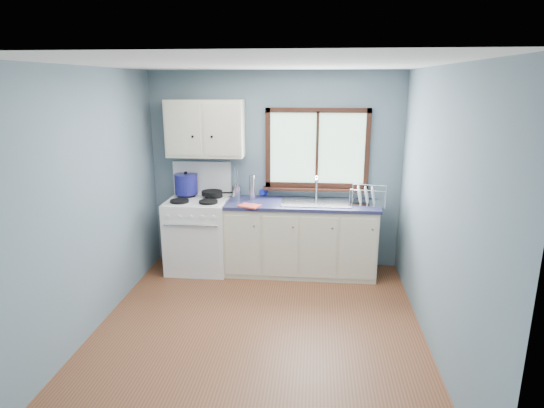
# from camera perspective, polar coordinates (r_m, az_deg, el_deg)

# --- Properties ---
(floor) EXTENTS (3.20, 3.60, 0.02)m
(floor) POSITION_cam_1_polar(r_m,az_deg,el_deg) (4.61, -1.76, -15.78)
(floor) COLOR brown
(floor) RESTS_ON ground
(ceiling) EXTENTS (3.20, 3.60, 0.02)m
(ceiling) POSITION_cam_1_polar(r_m,az_deg,el_deg) (3.96, -2.07, 17.29)
(ceiling) COLOR white
(ceiling) RESTS_ON wall_back
(wall_back) EXTENTS (3.20, 0.02, 2.50)m
(wall_back) POSITION_cam_1_polar(r_m,az_deg,el_deg) (5.87, 0.37, 4.20)
(wall_back) COLOR slate
(wall_back) RESTS_ON ground
(wall_front) EXTENTS (3.20, 0.02, 2.50)m
(wall_front) POSITION_cam_1_polar(r_m,az_deg,el_deg) (2.44, -7.47, -11.97)
(wall_front) COLOR slate
(wall_front) RESTS_ON ground
(wall_left) EXTENTS (0.02, 3.60, 2.50)m
(wall_left) POSITION_cam_1_polar(r_m,az_deg,el_deg) (4.60, -22.20, 0.02)
(wall_left) COLOR slate
(wall_left) RESTS_ON ground
(wall_right) EXTENTS (0.02, 3.60, 2.50)m
(wall_right) POSITION_cam_1_polar(r_m,az_deg,el_deg) (4.22, 20.31, -1.07)
(wall_right) COLOR slate
(wall_right) RESTS_ON ground
(gas_range) EXTENTS (0.76, 0.69, 1.36)m
(gas_range) POSITION_cam_1_polar(r_m,az_deg,el_deg) (5.90, -9.19, -3.54)
(gas_range) COLOR white
(gas_range) RESTS_ON floor
(base_cabinets) EXTENTS (1.85, 0.60, 0.88)m
(base_cabinets) POSITION_cam_1_polar(r_m,az_deg,el_deg) (5.76, 3.60, -4.71)
(base_cabinets) COLOR beige
(base_cabinets) RESTS_ON floor
(countertop) EXTENTS (1.89, 0.64, 0.04)m
(countertop) POSITION_cam_1_polar(r_m,az_deg,el_deg) (5.61, 3.68, 0.00)
(countertop) COLOR #1D1F40
(countertop) RESTS_ON base_cabinets
(sink) EXTENTS (0.84, 0.46, 0.44)m
(sink) POSITION_cam_1_polar(r_m,az_deg,el_deg) (5.62, 5.51, -0.44)
(sink) COLOR silver
(sink) RESTS_ON countertop
(window) EXTENTS (1.36, 0.10, 1.03)m
(window) POSITION_cam_1_polar(r_m,az_deg,el_deg) (5.77, 5.67, 6.21)
(window) COLOR #9EC6A8
(window) RESTS_ON wall_back
(upper_cabinets) EXTENTS (0.95, 0.35, 0.70)m
(upper_cabinets) POSITION_cam_1_polar(r_m,az_deg,el_deg) (5.75, -8.38, 9.36)
(upper_cabinets) COLOR beige
(upper_cabinets) RESTS_ON wall_back
(skillet) EXTENTS (0.41, 0.30, 0.05)m
(skillet) POSITION_cam_1_polar(r_m,az_deg,el_deg) (5.84, -7.52, 1.38)
(skillet) COLOR black
(skillet) RESTS_ON gas_range
(stockpot) EXTENTS (0.35, 0.35, 0.30)m
(stockpot) POSITION_cam_1_polar(r_m,az_deg,el_deg) (5.94, -10.72, 2.51)
(stockpot) COLOR navy
(stockpot) RESTS_ON gas_range
(utensil_crock) EXTENTS (0.15, 0.15, 0.38)m
(utensil_crock) POSITION_cam_1_polar(r_m,az_deg,el_deg) (5.86, -4.52, 1.62)
(utensil_crock) COLOR silver
(utensil_crock) RESTS_ON countertop
(thermos) EXTENTS (0.08, 0.08, 0.31)m
(thermos) POSITION_cam_1_polar(r_m,az_deg,el_deg) (5.70, -2.54, 2.09)
(thermos) COLOR silver
(thermos) RESTS_ON countertop
(soap_bottle) EXTENTS (0.13, 0.13, 0.26)m
(soap_bottle) POSITION_cam_1_polar(r_m,az_deg,el_deg) (5.87, -1.30, 2.18)
(soap_bottle) COLOR #1B27CB
(soap_bottle) RESTS_ON countertop
(dish_towel) EXTENTS (0.28, 0.25, 0.02)m
(dish_towel) POSITION_cam_1_polar(r_m,az_deg,el_deg) (5.41, -2.84, -0.24)
(dish_towel) COLOR #E94739
(dish_towel) RESTS_ON countertop
(dish_rack) EXTENTS (0.48, 0.40, 0.22)m
(dish_rack) POSITION_cam_1_polar(r_m,az_deg,el_deg) (5.63, 11.85, 0.57)
(dish_rack) COLOR silver
(dish_rack) RESTS_ON countertop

